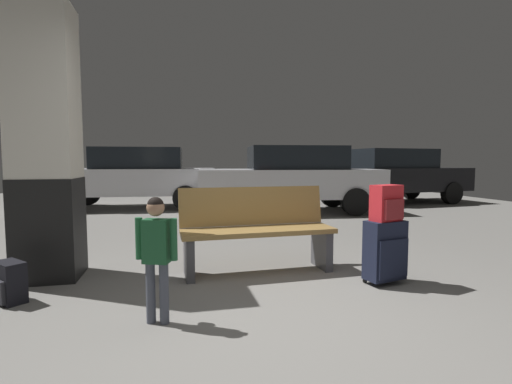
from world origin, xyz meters
TOP-DOWN VIEW (x-y plane):
  - ground_plane at (0.00, 4.00)m, footprint 18.00×18.00m
  - structural_pillar at (-1.89, 1.60)m, footprint 0.57×0.57m
  - bench at (0.18, 1.38)m, footprint 1.62×0.59m
  - suitcase at (1.28, 0.69)m, footprint 0.41×0.30m
  - backpack_bright at (1.28, 0.69)m, footprint 0.31×0.25m
  - child at (-0.81, 0.26)m, footprint 0.29×0.22m
  - backpack_dark_floor at (-2.02, 0.94)m, footprint 0.31×0.32m
  - parked_car_near at (1.99, 5.82)m, footprint 4.26×2.14m
  - parked_car_side at (5.41, 7.03)m, footprint 4.24×2.10m
  - parked_car_far at (-1.60, 7.44)m, footprint 4.18×1.96m

SIDE VIEW (x-z plane):
  - ground_plane at x=0.00m, z-range -0.10..0.00m
  - backpack_dark_floor at x=-2.02m, z-range 0.00..0.34m
  - suitcase at x=1.28m, z-range 0.02..0.62m
  - bench at x=0.18m, z-range 0.00..0.88m
  - child at x=-0.81m, z-range 0.11..1.02m
  - backpack_bright at x=1.28m, z-range 0.60..0.94m
  - parked_car_near at x=1.99m, z-range 0.05..1.56m
  - parked_car_side at x=5.41m, z-range 0.05..1.56m
  - parked_car_far at x=-1.60m, z-range 0.05..1.56m
  - structural_pillar at x=-1.89m, z-range -0.01..2.68m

